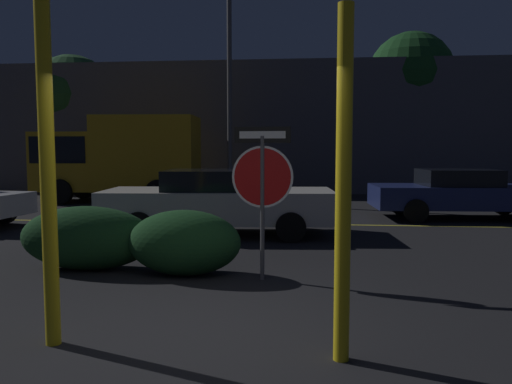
% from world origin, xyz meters
% --- Properties ---
extents(ground_plane, '(260.00, 260.00, 0.00)m').
position_xyz_m(ground_plane, '(0.00, 0.00, 0.00)').
color(ground_plane, black).
extents(road_center_stripe, '(37.07, 0.12, 0.01)m').
position_xyz_m(road_center_stripe, '(0.00, 7.42, 0.00)').
color(road_center_stripe, gold).
rests_on(road_center_stripe, ground_plane).
extents(stop_sign, '(0.85, 0.08, 2.13)m').
position_xyz_m(stop_sign, '(0.39, 2.17, 1.45)').
color(stop_sign, '#4C4C51').
rests_on(stop_sign, ground_plane).
extents(yellow_pole_left, '(0.14, 0.14, 3.58)m').
position_xyz_m(yellow_pole_left, '(-1.36, -0.34, 1.79)').
color(yellow_pole_left, yellow).
rests_on(yellow_pole_left, ground_plane).
extents(yellow_pole_right, '(0.14, 0.14, 3.02)m').
position_xyz_m(yellow_pole_right, '(1.30, -0.43, 1.51)').
color(yellow_pole_right, yellow).
rests_on(yellow_pole_right, ground_plane).
extents(hedge_bush_1, '(2.07, 0.92, 0.97)m').
position_xyz_m(hedge_bush_1, '(-2.30, 2.50, 0.48)').
color(hedge_bush_1, '#19421E').
rests_on(hedge_bush_1, ground_plane).
extents(hedge_bush_2, '(1.65, 0.95, 0.95)m').
position_xyz_m(hedge_bush_2, '(-0.75, 2.32, 0.48)').
color(hedge_bush_2, '#19421E').
rests_on(hedge_bush_2, ground_plane).
extents(passing_car_2, '(5.03, 2.21, 1.38)m').
position_xyz_m(passing_car_2, '(-0.88, 5.79, 0.71)').
color(passing_car_2, silver).
rests_on(passing_car_2, ground_plane).
extents(passing_car_3, '(4.82, 2.14, 1.30)m').
position_xyz_m(passing_car_3, '(5.09, 8.85, 0.67)').
color(passing_car_3, navy).
rests_on(passing_car_3, ground_plane).
extents(delivery_truck, '(5.60, 2.57, 2.96)m').
position_xyz_m(delivery_truck, '(-5.54, 12.17, 1.59)').
color(delivery_truck, gold).
rests_on(delivery_truck, ground_plane).
extents(street_lamp, '(0.40, 0.40, 7.72)m').
position_xyz_m(street_lamp, '(-1.57, 12.12, 4.65)').
color(street_lamp, '#4C4C51').
rests_on(street_lamp, ground_plane).
extents(tree_0, '(3.88, 3.88, 6.13)m').
position_xyz_m(tree_0, '(-9.68, 17.58, 4.18)').
color(tree_0, '#422D1E').
rests_on(tree_0, ground_plane).
extents(tree_1, '(3.62, 3.62, 6.79)m').
position_xyz_m(tree_1, '(5.44, 17.48, 4.96)').
color(tree_1, '#422D1E').
rests_on(tree_1, ground_plane).
extents(building_backdrop, '(29.88, 4.99, 5.47)m').
position_xyz_m(building_backdrop, '(0.74, 18.32, 2.74)').
color(building_backdrop, '#4C4C56').
rests_on(building_backdrop, ground_plane).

